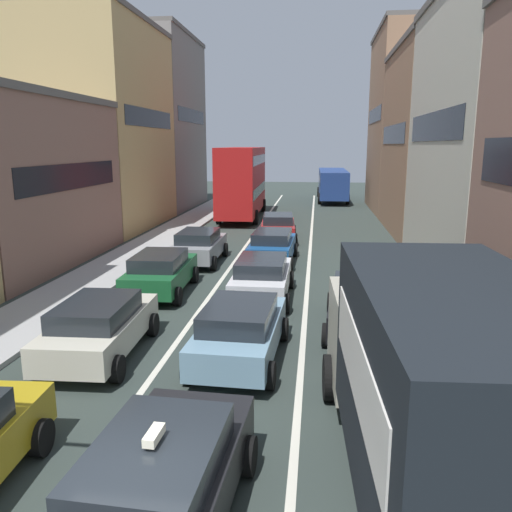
{
  "coord_description": "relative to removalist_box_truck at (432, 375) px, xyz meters",
  "views": [
    {
      "loc": [
        1.98,
        -4.72,
        5.25
      ],
      "look_at": [
        0.0,
        12.0,
        1.6
      ],
      "focal_mm": 36.11,
      "sensor_mm": 36.0,
      "label": 1
    }
  ],
  "objects": [
    {
      "name": "lane_stripe_right",
      "position": [
        -2.0,
        17.53,
        -1.97
      ],
      "size": [
        0.16,
        60.0,
        0.01
      ],
      "primitive_type": "cube",
      "color": "silver",
      "rests_on": "ground"
    },
    {
      "name": "wagon_left_lane_second",
      "position": [
        -7.06,
        4.49,
        -1.18
      ],
      "size": [
        2.2,
        4.37,
        1.49
      ],
      "rotation": [
        0.0,
        0.0,
        1.61
      ],
      "color": "beige",
      "rests_on": "ground"
    },
    {
      "name": "hatchback_centre_lane_third",
      "position": [
        -3.54,
        9.86,
        -1.18
      ],
      "size": [
        2.07,
        4.31,
        1.49
      ],
      "rotation": [
        0.0,
        0.0,
        1.57
      ],
      "color": "silver",
      "rests_on": "ground"
    },
    {
      "name": "bus_mid_queue_primary",
      "position": [
        -7.1,
        29.86,
        0.86
      ],
      "size": [
        3.01,
        10.56,
        5.06
      ],
      "rotation": [
        0.0,
        0.0,
        1.6
      ],
      "color": "#B21919",
      "rests_on": "ground"
    },
    {
      "name": "building_row_left",
      "position": [
        -15.7,
        21.53,
        3.91
      ],
      "size": [
        7.2,
        43.9,
        14.08
      ],
      "rotation": [
        0.0,
        0.0,
        1.57
      ],
      "color": "tan",
      "rests_on": "ground"
    },
    {
      "name": "removalist_box_truck",
      "position": [
        0.0,
        0.0,
        0.0
      ],
      "size": [
        3.01,
        7.81,
        3.58
      ],
      "rotation": [
        0.0,
        0.0,
        1.62
      ],
      "color": "#B7B29E",
      "rests_on": "ground"
    },
    {
      "name": "sedan_left_lane_fourth",
      "position": [
        -6.96,
        15.14,
        -1.18
      ],
      "size": [
        2.09,
        4.31,
        1.49
      ],
      "rotation": [
        0.0,
        0.0,
        1.58
      ],
      "color": "gray",
      "rests_on": "ground"
    },
    {
      "name": "sedan_centre_lane_fifth",
      "position": [
        -3.84,
        21.08,
        -1.18
      ],
      "size": [
        2.3,
        4.41,
        1.49
      ],
      "rotation": [
        0.0,
        0.0,
        1.64
      ],
      "color": "#A51E1E",
      "rests_on": "ground"
    },
    {
      "name": "sedan_right_lane_behind_truck",
      "position": [
        -0.38,
        7.14,
        -1.18
      ],
      "size": [
        2.29,
        4.41,
        1.49
      ],
      "rotation": [
        0.0,
        0.0,
        1.51
      ],
      "color": "black",
      "rests_on": "ground"
    },
    {
      "name": "sedan_centre_lane_second",
      "position": [
        -3.51,
        4.63,
        -1.18
      ],
      "size": [
        2.19,
        4.36,
        1.49
      ],
      "rotation": [
        0.0,
        0.0,
        1.53
      ],
      "color": "#759EB7",
      "rests_on": "ground"
    },
    {
      "name": "bus_far_queue_secondary",
      "position": [
        -0.26,
        42.64,
        -0.21
      ],
      "size": [
        2.88,
        10.52,
        2.9
      ],
      "rotation": [
        0.0,
        0.0,
        1.58
      ],
      "color": "navy",
      "rests_on": "ground"
    },
    {
      "name": "building_row_right",
      "position": [
        6.2,
        21.28,
        3.82
      ],
      "size": [
        7.2,
        43.9,
        14.02
      ],
      "rotation": [
        0.0,
        0.0,
        -1.57
      ],
      "color": "#9E7556",
      "rests_on": "ground"
    },
    {
      "name": "sidewalk_left",
      "position": [
        -10.4,
        17.53,
        -1.9
      ],
      "size": [
        2.6,
        64.0,
        0.14
      ],
      "primitive_type": "cube",
      "color": "#A6A6A6",
      "rests_on": "ground"
    },
    {
      "name": "sedan_left_lane_third",
      "position": [
        -7.22,
        10.18,
        -1.18
      ],
      "size": [
        2.19,
        4.36,
        1.49
      ],
      "rotation": [
        0.0,
        0.0,
        1.61
      ],
      "color": "#19592D",
      "rests_on": "ground"
    },
    {
      "name": "coupe_centre_lane_fourth",
      "position": [
        -3.66,
        15.46,
        -1.18
      ],
      "size": [
        2.14,
        4.34,
        1.49
      ],
      "rotation": [
        0.0,
        0.0,
        1.55
      ],
      "color": "#194C8C",
      "rests_on": "ground"
    },
    {
      "name": "lane_stripe_left",
      "position": [
        -5.4,
        17.53,
        -1.97
      ],
      "size": [
        0.16,
        60.0,
        0.01
      ],
      "primitive_type": "cube",
      "color": "silver",
      "rests_on": "ground"
    },
    {
      "name": "taxi_centre_lane_front",
      "position": [
        -3.72,
        -1.27,
        -1.18
      ],
      "size": [
        2.23,
        4.38,
        1.66
      ],
      "rotation": [
        0.0,
        0.0,
        1.52
      ],
      "color": "black",
      "rests_on": "ground"
    }
  ]
}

